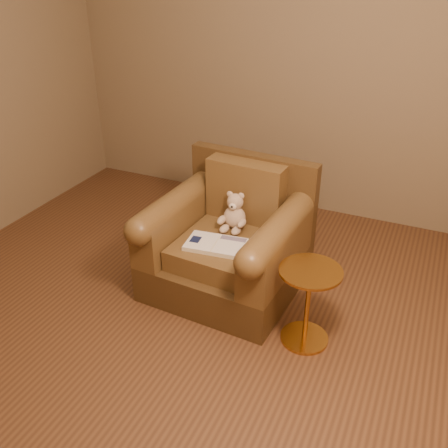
% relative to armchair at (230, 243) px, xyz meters
% --- Properties ---
extents(floor, '(4.00, 4.00, 0.00)m').
position_rel_armchair_xyz_m(floor, '(-0.02, -0.64, -0.32)').
color(floor, brown).
rests_on(floor, ground).
extents(room, '(4.02, 4.02, 2.71)m').
position_rel_armchair_xyz_m(room, '(-0.02, -0.64, 1.39)').
color(room, '#7D6A4D').
rests_on(room, ground).
extents(armchair, '(0.98, 0.93, 0.83)m').
position_rel_armchair_xyz_m(armchair, '(0.00, 0.00, 0.00)').
color(armchair, '#473117').
rests_on(armchair, floor).
extents(teddy_bear, '(0.19, 0.21, 0.26)m').
position_rel_armchair_xyz_m(teddy_bear, '(-0.00, 0.08, 0.17)').
color(teddy_bear, tan).
rests_on(teddy_bear, armchair).
extents(guidebook, '(0.40, 0.27, 0.03)m').
position_rel_armchair_xyz_m(guidebook, '(-0.01, -0.19, 0.09)').
color(guidebook, beige).
rests_on(guidebook, armchair).
extents(side_table, '(0.35, 0.35, 0.50)m').
position_rel_armchair_xyz_m(side_table, '(0.64, -0.35, -0.05)').
color(side_table, '#BD8334').
rests_on(side_table, floor).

